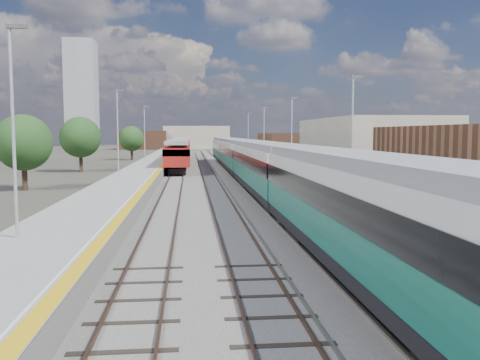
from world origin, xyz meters
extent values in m
plane|color=#47443A|center=(0.00, 50.00, 0.00)|extent=(320.00, 320.00, 0.00)
cube|color=#565451|center=(-2.25, 52.50, 0.03)|extent=(10.50, 155.00, 0.06)
cube|color=#4C3323|center=(0.78, 55.00, 0.11)|extent=(0.07, 160.00, 0.14)
cube|color=#4C3323|center=(2.22, 55.00, 0.11)|extent=(0.07, 160.00, 0.14)
cube|color=#4C3323|center=(-2.72, 55.00, 0.11)|extent=(0.07, 160.00, 0.14)
cube|color=#4C3323|center=(-1.28, 55.00, 0.11)|extent=(0.07, 160.00, 0.14)
cube|color=#4C3323|center=(-6.22, 55.00, 0.11)|extent=(0.07, 160.00, 0.14)
cube|color=#4C3323|center=(-4.78, 55.00, 0.11)|extent=(0.07, 160.00, 0.14)
cube|color=gray|center=(0.45, 55.00, 0.10)|extent=(0.08, 160.00, 0.10)
cube|color=gray|center=(-0.95, 55.00, 0.10)|extent=(0.08, 160.00, 0.10)
cube|color=slate|center=(5.25, 52.50, 0.50)|extent=(4.70, 155.00, 1.00)
cube|color=gray|center=(5.25, 52.50, 1.00)|extent=(4.70, 155.00, 0.03)
cube|color=gold|center=(3.15, 52.50, 1.02)|extent=(0.40, 155.00, 0.01)
cube|color=gray|center=(7.45, 52.50, 1.60)|extent=(0.06, 155.00, 1.20)
cylinder|color=#9EA0A3|center=(6.60, 22.00, 4.77)|extent=(0.12, 0.12, 7.50)
cube|color=#4C4C4F|center=(6.85, 22.00, 8.42)|extent=(0.70, 0.18, 0.14)
cylinder|color=#9EA0A3|center=(6.60, 42.00, 4.77)|extent=(0.12, 0.12, 7.50)
cube|color=#4C4C4F|center=(6.85, 42.00, 8.42)|extent=(0.70, 0.18, 0.14)
cylinder|color=#9EA0A3|center=(6.60, 62.00, 4.77)|extent=(0.12, 0.12, 7.50)
cube|color=#4C4C4F|center=(6.85, 62.00, 8.42)|extent=(0.70, 0.18, 0.14)
cylinder|color=#9EA0A3|center=(6.60, 82.00, 4.77)|extent=(0.12, 0.12, 7.50)
cube|color=#4C4C4F|center=(6.85, 82.00, 8.42)|extent=(0.70, 0.18, 0.14)
cube|color=slate|center=(-9.05, 52.50, 0.50)|extent=(4.30, 155.00, 1.00)
cube|color=gray|center=(-9.05, 52.50, 1.00)|extent=(4.30, 155.00, 0.03)
cube|color=gold|center=(-7.15, 52.50, 1.02)|extent=(0.45, 155.00, 0.01)
cube|color=silver|center=(-7.50, 52.50, 1.03)|extent=(0.08, 155.00, 0.01)
cylinder|color=#9EA0A3|center=(-10.20, 8.00, 4.77)|extent=(0.12, 0.12, 7.50)
cube|color=#4C4C4F|center=(-9.95, 8.00, 8.42)|extent=(0.70, 0.18, 0.14)
cylinder|color=#9EA0A3|center=(-10.20, 34.00, 4.77)|extent=(0.12, 0.12, 7.50)
cube|color=#4C4C4F|center=(-9.95, 34.00, 8.42)|extent=(0.70, 0.18, 0.14)
cylinder|color=#9EA0A3|center=(-10.20, 60.00, 4.77)|extent=(0.12, 0.12, 7.50)
cube|color=#4C4C4F|center=(-9.95, 60.00, 8.42)|extent=(0.70, 0.18, 0.14)
cube|color=gray|center=(16.00, 45.00, 3.20)|extent=(11.00, 22.00, 6.40)
cube|color=brown|center=(13.00, 78.00, 2.40)|extent=(8.00, 18.00, 4.80)
cube|color=gray|center=(-2.00, 150.00, 3.50)|extent=(20.00, 14.00, 7.00)
cube|color=brown|center=(-18.00, 145.00, 2.80)|extent=(14.00, 12.00, 5.60)
cube|color=gray|center=(-45.00, 190.00, 20.00)|extent=(11.00, 11.00, 40.00)
cube|color=black|center=(1.50, 4.65, 0.94)|extent=(2.91, 20.89, 0.49)
cube|color=#0F523A|center=(1.50, 4.65, 1.80)|extent=(3.02, 20.89, 1.22)
cube|color=black|center=(1.50, 4.65, 2.76)|extent=(3.09, 20.89, 0.84)
cube|color=silver|center=(1.50, 4.65, 3.43)|extent=(3.02, 20.89, 0.51)
cube|color=gray|center=(1.50, 4.65, 3.88)|extent=(2.68, 20.89, 0.43)
cube|color=black|center=(1.50, 26.05, 0.94)|extent=(2.91, 20.89, 0.49)
cube|color=#0F523A|center=(1.50, 26.05, 1.80)|extent=(3.02, 20.89, 1.22)
cube|color=black|center=(1.50, 26.05, 2.76)|extent=(3.09, 20.89, 0.84)
cube|color=silver|center=(1.50, 26.05, 3.43)|extent=(3.02, 20.89, 0.51)
cube|color=gray|center=(1.50, 26.05, 3.88)|extent=(2.68, 20.89, 0.43)
cube|color=black|center=(1.50, 47.44, 0.94)|extent=(2.91, 20.89, 0.49)
cube|color=#0F523A|center=(1.50, 47.44, 1.80)|extent=(3.02, 20.89, 1.22)
cube|color=black|center=(1.50, 47.44, 2.76)|extent=(3.09, 20.89, 0.84)
cube|color=silver|center=(1.50, 47.44, 3.43)|extent=(3.02, 20.89, 0.51)
cube|color=gray|center=(1.50, 47.44, 3.88)|extent=(2.68, 20.89, 0.43)
cube|color=black|center=(1.50, 68.83, 0.94)|extent=(2.91, 20.89, 0.49)
cube|color=#0F523A|center=(1.50, 68.83, 1.80)|extent=(3.02, 20.89, 1.22)
cube|color=black|center=(1.50, 68.83, 2.76)|extent=(3.09, 20.89, 0.84)
cube|color=silver|center=(1.50, 68.83, 3.43)|extent=(3.02, 20.89, 0.51)
cube|color=gray|center=(1.50, 68.83, 3.88)|extent=(2.68, 20.89, 0.43)
cube|color=black|center=(-5.50, 54.07, 0.49)|extent=(1.98, 16.81, 0.69)
cube|color=maroon|center=(-5.50, 54.07, 2.13)|extent=(2.91, 19.78, 2.08)
cube|color=black|center=(-5.50, 54.07, 2.65)|extent=(2.98, 19.78, 0.73)
cube|color=gray|center=(-5.50, 54.07, 3.70)|extent=(2.60, 19.78, 0.42)
cube|color=black|center=(-5.50, 74.35, 0.49)|extent=(1.98, 16.81, 0.69)
cube|color=maroon|center=(-5.50, 74.35, 2.13)|extent=(2.91, 19.78, 2.08)
cube|color=black|center=(-5.50, 74.35, 2.65)|extent=(2.98, 19.78, 0.73)
cube|color=gray|center=(-5.50, 74.35, 3.70)|extent=(2.60, 19.78, 0.42)
cube|color=black|center=(-5.50, 94.62, 0.49)|extent=(1.98, 16.81, 0.69)
cube|color=maroon|center=(-5.50, 94.62, 2.13)|extent=(2.91, 19.78, 2.08)
cube|color=black|center=(-5.50, 94.62, 2.65)|extent=(2.98, 19.78, 0.73)
cube|color=gray|center=(-5.50, 94.62, 3.70)|extent=(2.60, 19.78, 0.42)
cylinder|color=#382619|center=(-17.75, 33.03, 1.11)|extent=(0.44, 0.44, 2.21)
sphere|color=#194119|center=(-17.75, 33.03, 3.99)|extent=(4.67, 4.67, 4.67)
cylinder|color=#382619|center=(-17.44, 53.58, 1.19)|extent=(0.44, 0.44, 2.37)
sphere|color=#194119|center=(-17.44, 53.58, 4.28)|extent=(5.00, 5.00, 5.00)
cylinder|color=#382619|center=(-14.42, 81.67, 1.06)|extent=(0.44, 0.44, 2.12)
sphere|color=#194119|center=(-14.42, 81.67, 3.82)|extent=(4.47, 4.47, 4.47)
cylinder|color=#382619|center=(23.37, 65.87, 1.20)|extent=(0.44, 0.44, 2.40)
sphere|color=#194119|center=(23.37, 65.87, 4.33)|extent=(5.06, 5.06, 5.06)
camera|label=1|loc=(-4.02, -10.58, 4.73)|focal=38.00mm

